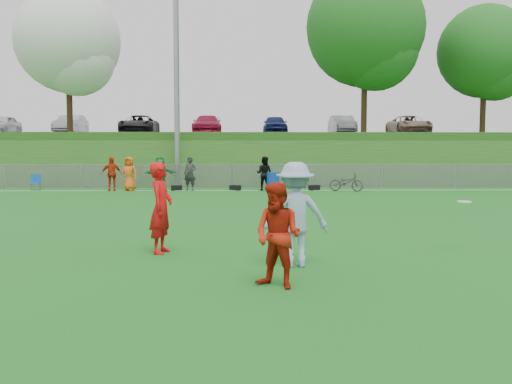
{
  "coord_description": "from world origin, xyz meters",
  "views": [
    {
      "loc": [
        0.42,
        -10.39,
        2.11
      ],
      "look_at": [
        0.72,
        0.5,
        1.27
      ],
      "focal_mm": 40.0,
      "sensor_mm": 36.0,
      "label": 1
    }
  ],
  "objects_px": {
    "frisbee": "(464,202)",
    "recycling_bin": "(273,182)",
    "player_red_left": "(161,208)",
    "bicycle": "(346,182)",
    "player_red_center": "(278,235)",
    "player_blue": "(295,215)"
  },
  "relations": [
    {
      "from": "player_blue",
      "to": "recycling_bin",
      "type": "bearing_deg",
      "value": -99.91
    },
    {
      "from": "frisbee",
      "to": "recycling_bin",
      "type": "height_order",
      "value": "frisbee"
    },
    {
      "from": "player_red_left",
      "to": "frisbee",
      "type": "height_order",
      "value": "player_red_left"
    },
    {
      "from": "player_red_left",
      "to": "player_red_center",
      "type": "xyz_separation_m",
      "value": [
        2.16,
        -2.93,
        -0.12
      ]
    },
    {
      "from": "frisbee",
      "to": "recycling_bin",
      "type": "relative_size",
      "value": 0.3
    },
    {
      "from": "player_red_left",
      "to": "frisbee",
      "type": "relative_size",
      "value": 6.53
    },
    {
      "from": "frisbee",
      "to": "player_red_left",
      "type": "bearing_deg",
      "value": -179.69
    },
    {
      "from": "player_red_left",
      "to": "player_red_center",
      "type": "bearing_deg",
      "value": -132.6
    },
    {
      "from": "player_red_left",
      "to": "bicycle",
      "type": "relative_size",
      "value": 1.1
    },
    {
      "from": "player_red_left",
      "to": "player_blue",
      "type": "relative_size",
      "value": 0.98
    },
    {
      "from": "recycling_bin",
      "to": "player_red_left",
      "type": "bearing_deg",
      "value": -100.98
    },
    {
      "from": "player_blue",
      "to": "recycling_bin",
      "type": "relative_size",
      "value": 2.01
    },
    {
      "from": "frisbee",
      "to": "recycling_bin",
      "type": "bearing_deg",
      "value": 100.21
    },
    {
      "from": "player_red_left",
      "to": "recycling_bin",
      "type": "height_order",
      "value": "player_red_left"
    },
    {
      "from": "bicycle",
      "to": "player_red_center",
      "type": "bearing_deg",
      "value": -167.89
    },
    {
      "from": "frisbee",
      "to": "bicycle",
      "type": "bearing_deg",
      "value": 87.78
    },
    {
      "from": "player_red_center",
      "to": "bicycle",
      "type": "height_order",
      "value": "player_red_center"
    },
    {
      "from": "player_blue",
      "to": "player_red_left",
      "type": "bearing_deg",
      "value": -36.24
    },
    {
      "from": "frisbee",
      "to": "bicycle",
      "type": "relative_size",
      "value": 0.17
    },
    {
      "from": "player_red_left",
      "to": "recycling_bin",
      "type": "distance_m",
      "value": 16.84
    },
    {
      "from": "player_red_center",
      "to": "bicycle",
      "type": "distance_m",
      "value": 19.83
    },
    {
      "from": "player_red_center",
      "to": "frisbee",
      "type": "relative_size",
      "value": 5.71
    }
  ]
}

